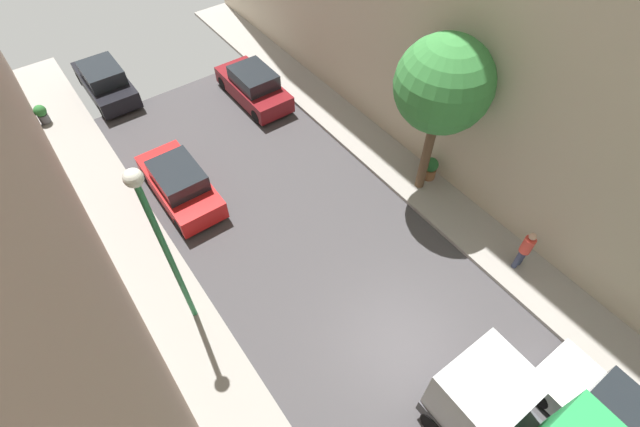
# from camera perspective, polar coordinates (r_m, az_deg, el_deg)

# --- Properties ---
(ground) EXTENTS (32.00, 32.00, 0.00)m
(ground) POSITION_cam_1_polar(r_m,az_deg,el_deg) (14.58, 9.90, -15.57)
(ground) COLOR #423F42
(sidewalk_right) EXTENTS (2.00, 44.00, 0.15)m
(sidewalk_right) POSITION_cam_1_polar(r_m,az_deg,el_deg) (17.00, 22.41, -5.37)
(sidewalk_right) COLOR gray
(sidewalk_right) RESTS_ON ground
(parked_car_left_2) EXTENTS (1.78, 4.20, 1.57)m
(parked_car_left_2) POSITION_cam_1_polar(r_m,az_deg,el_deg) (17.87, -17.12, 3.57)
(parked_car_left_2) COLOR red
(parked_car_left_2) RESTS_ON ground
(parked_car_left_3) EXTENTS (1.78, 4.20, 1.57)m
(parked_car_left_3) POSITION_cam_1_polar(r_m,az_deg,el_deg) (24.22, -25.28, 14.69)
(parked_car_left_3) COLOR black
(parked_car_left_3) RESTS_ON ground
(parked_car_right_1) EXTENTS (1.78, 4.20, 1.57)m
(parked_car_right_1) POSITION_cam_1_polar(r_m,az_deg,el_deg) (14.94, 33.07, -21.21)
(parked_car_right_1) COLOR white
(parked_car_right_1) RESTS_ON ground
(parked_car_right_2) EXTENTS (1.78, 4.20, 1.57)m
(parked_car_right_2) POSITION_cam_1_polar(r_m,az_deg,el_deg) (21.98, -8.30, 15.48)
(parked_car_right_2) COLOR maroon
(parked_car_right_2) RESTS_ON ground
(pedestrian) EXTENTS (0.40, 0.36, 1.72)m
(pedestrian) POSITION_cam_1_polar(r_m,az_deg,el_deg) (16.19, 24.28, -4.08)
(pedestrian) COLOR #2D334C
(pedestrian) RESTS_ON sidewalk_right
(street_tree_1) EXTENTS (3.16, 3.16, 6.17)m
(street_tree_1) POSITION_cam_1_polar(r_m,az_deg,el_deg) (15.32, 15.17, 15.19)
(street_tree_1) COLOR brown
(street_tree_1) RESTS_ON sidewalk_right
(potted_plant_2) EXTENTS (0.52, 0.52, 0.86)m
(potted_plant_2) POSITION_cam_1_polar(r_m,az_deg,el_deg) (23.70, -31.48, 10.63)
(potted_plant_2) COLOR slate
(potted_plant_2) RESTS_ON sidewalk_left
(potted_plant_5) EXTENTS (0.57, 0.57, 0.95)m
(potted_plant_5) POSITION_cam_1_polar(r_m,az_deg,el_deg) (18.28, 13.63, 5.56)
(potted_plant_5) COLOR brown
(potted_plant_5) RESTS_ON sidewalk_right
(lamp_post) EXTENTS (0.44, 0.44, 6.32)m
(lamp_post) POSITION_cam_1_polar(r_m,az_deg,el_deg) (11.82, -19.44, -2.61)
(lamp_post) COLOR #26723F
(lamp_post) RESTS_ON sidewalk_left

